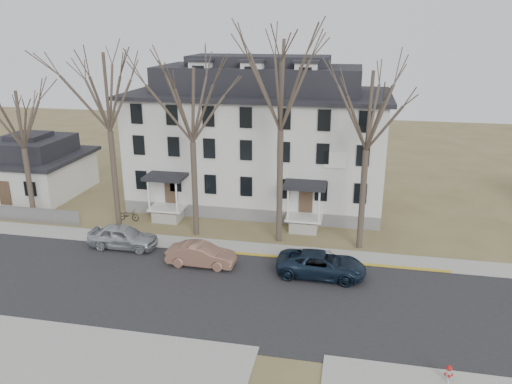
% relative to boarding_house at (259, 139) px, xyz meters
% --- Properties ---
extents(ground, '(120.00, 120.00, 0.00)m').
position_rel_boarding_house_xyz_m(ground, '(2.00, -17.95, -5.38)').
color(ground, olive).
rests_on(ground, ground).
extents(main_road, '(120.00, 10.00, 0.04)m').
position_rel_boarding_house_xyz_m(main_road, '(2.00, -15.95, -5.38)').
color(main_road, '#27272A').
rests_on(main_road, ground).
extents(far_sidewalk, '(120.00, 2.00, 0.08)m').
position_rel_boarding_house_xyz_m(far_sidewalk, '(2.00, -9.95, -5.38)').
color(far_sidewalk, '#A09F97').
rests_on(far_sidewalk, ground).
extents(near_sidewalk_left, '(20.00, 5.00, 0.08)m').
position_rel_boarding_house_xyz_m(near_sidewalk_left, '(-6.00, -22.95, -5.38)').
color(near_sidewalk_left, '#A09F97').
rests_on(near_sidewalk_left, ground).
extents(yellow_curb, '(14.00, 0.25, 0.06)m').
position_rel_boarding_house_xyz_m(yellow_curb, '(7.00, -10.85, -5.38)').
color(yellow_curb, gold).
rests_on(yellow_curb, ground).
extents(boarding_house, '(20.80, 12.36, 12.05)m').
position_rel_boarding_house_xyz_m(boarding_house, '(0.00, 0.00, 0.00)').
color(boarding_house, slate).
rests_on(boarding_house, ground).
extents(small_house, '(8.70, 8.70, 5.00)m').
position_rel_boarding_house_xyz_m(small_house, '(-20.00, -1.96, -3.13)').
color(small_house, silver).
rests_on(small_house, ground).
extents(tree_far_left, '(8.40, 8.40, 13.72)m').
position_rel_boarding_house_xyz_m(tree_far_left, '(-9.00, -8.15, 4.96)').
color(tree_far_left, '#473B31').
rests_on(tree_far_left, ground).
extents(tree_mid_left, '(7.80, 7.80, 12.74)m').
position_rel_boarding_house_xyz_m(tree_mid_left, '(-3.00, -8.15, 4.22)').
color(tree_mid_left, '#473B31').
rests_on(tree_mid_left, ground).
extents(tree_center, '(9.00, 9.00, 14.70)m').
position_rel_boarding_house_xyz_m(tree_center, '(3.00, -8.15, 5.71)').
color(tree_center, '#473B31').
rests_on(tree_center, ground).
extents(tree_mid_right, '(7.80, 7.80, 12.74)m').
position_rel_boarding_house_xyz_m(tree_mid_right, '(8.50, -8.15, 4.22)').
color(tree_mid_right, '#473B31').
rests_on(tree_mid_right, ground).
extents(tree_bungalow, '(6.60, 6.60, 10.78)m').
position_rel_boarding_house_xyz_m(tree_bungalow, '(-16.00, -8.15, 2.74)').
color(tree_bungalow, '#473B31').
rests_on(tree_bungalow, ground).
extents(car_silver, '(4.65, 1.89, 1.58)m').
position_rel_boarding_house_xyz_m(car_silver, '(-7.08, -11.39, -4.59)').
color(car_silver, '#A7ADB3').
rests_on(car_silver, ground).
extents(car_tan, '(4.28, 1.51, 1.41)m').
position_rel_boarding_house_xyz_m(car_tan, '(-1.16, -12.87, -4.68)').
color(car_tan, '#8B604D').
rests_on(car_tan, ground).
extents(car_navy, '(5.32, 2.53, 1.47)m').
position_rel_boarding_house_xyz_m(car_navy, '(6.27, -12.79, -4.65)').
color(car_navy, '#142131').
rests_on(car_navy, ground).
extents(bicycle_left, '(1.74, 0.68, 0.90)m').
position_rel_boarding_house_xyz_m(bicycle_left, '(-8.88, -6.75, -4.93)').
color(bicycle_left, black).
rests_on(bicycle_left, ground).
extents(fire_hydrant, '(0.35, 0.33, 0.85)m').
position_rel_boarding_house_xyz_m(fire_hydrant, '(12.20, -21.21, -4.95)').
color(fire_hydrant, '#B7B7BA').
rests_on(fire_hydrant, ground).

